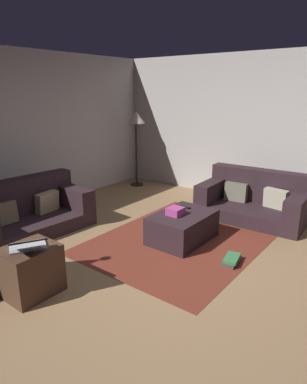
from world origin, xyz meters
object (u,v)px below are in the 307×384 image
Objects in this scene: ottoman at (183,227)px; laptop at (28,245)px; book_stack at (232,260)px; corner_lamp at (136,123)px; tv_remote at (185,207)px; gift_box at (175,211)px; couch_right at (254,200)px; side_table at (31,270)px; couch_left at (27,212)px.

ottoman is 2.10m from laptop.
ottoman is at bearing 76.08° from book_stack.
book_stack is 3.92m from corner_lamp.
tv_remote is at bearing 25.87° from ottoman.
gift_box is 0.65× the size of book_stack.
couch_right is 1.78× the size of ottoman.
ottoman is 0.32m from tv_remote.
couch_right is at bearing -97.14° from corner_lamp.
corner_lamp is (3.78, 1.86, 0.76)m from laptop.
couch_right reaches higher than laptop.
tv_remote is 0.31× the size of side_table.
corner_lamp reaches higher than gift_box.
corner_lamp is (1.85, 2.25, 0.89)m from gift_box.
gift_box is at bearing 145.10° from ottoman.
couch_left reaches higher than ottoman.
couch_left is 3.07m from corner_lamp.
ottoman is 3.12m from corner_lamp.
corner_lamp is (1.54, 2.20, 0.93)m from tv_remote.
couch_left is 1.69m from side_table.
corner_lamp is at bearing 52.62° from ottoman.
side_table is 0.31m from laptop.
tv_remote is (0.23, 0.11, 0.20)m from ottoman.
couch_left reaches higher than tv_remote.
couch_right reaches higher than book_stack.
couch_right is at bearing -18.09° from gift_box.
couch_left is 8.52× the size of gift_box.
corner_lamp is (0.34, 2.74, 1.03)m from couch_right.
gift_box is at bearing 82.54° from book_stack.
ottoman is 1.78× the size of side_table.
gift_box is (-1.51, 0.49, 0.14)m from couch_right.
gift_box is 0.13× the size of corner_lamp.
couch_left reaches higher than side_table.
corner_lamp is at bearing -9.73° from couch_right.
couch_right is 1.31m from tv_remote.
couch_right reaches higher than tv_remote.
ottoman is 0.86m from book_stack.
ottoman is 0.26m from gift_box.
gift_box is at bearing 122.76° from couch_left.
corner_lamp reaches higher than side_table.
couch_left reaches higher than couch_right.
laptop is at bearing 167.35° from ottoman.
couch_left is 2.27m from tv_remote.
ottoman is at bearing 70.52° from couch_right.
tv_remote reaches higher than book_stack.
gift_box reaches higher than tv_remote.
side_table is at bearing 143.27° from book_stack.
corner_lamp is (1.97, 3.14, 1.28)m from book_stack.
tv_remote is at bearing 8.86° from gift_box.
couch_right is at bearing -16.89° from ottoman.
side_table is 1.65× the size of book_stack.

